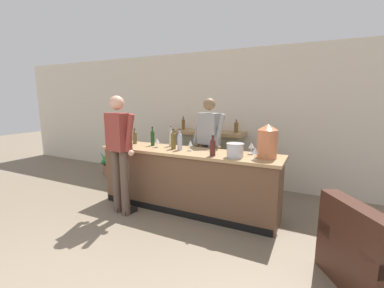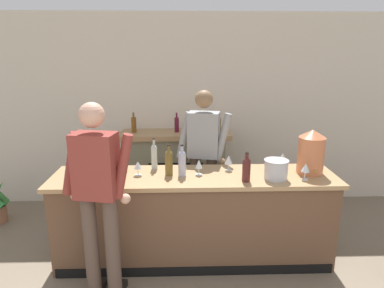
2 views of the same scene
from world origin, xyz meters
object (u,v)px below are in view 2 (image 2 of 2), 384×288
fireplace_stone (176,169)px  copper_dispenser (311,151)px  person_bartender (203,157)px  wine_glass_by_dispenser (199,165)px  person_customer (98,196)px  wine_glass_front_left (229,160)px  wine_bottle_burgundy_dark (182,162)px  wine_bottle_cabernet_heavy (169,161)px  wine_bottle_merlot_tall (246,168)px  wine_bottle_rose_blush (154,156)px  ice_bucket_steel (276,169)px  wine_bottle_port_short (86,161)px  wine_bottle_chardonnay_pale (123,159)px  wine_glass_mid_counter (306,168)px  wine_glass_back_row (138,166)px  wine_glass_front_right (283,158)px

fireplace_stone → copper_dispenser: bearing=-42.7°
person_bartender → wine_glass_by_dispenser: bearing=-98.5°
person_customer → wine_glass_front_left: 1.43m
fireplace_stone → wine_bottle_burgundy_dark: fireplace_stone is taller
wine_bottle_cabernet_heavy → wine_bottle_merlot_tall: (0.77, -0.20, -0.01)m
person_bartender → wine_bottle_rose_blush: bearing=-147.9°
ice_bucket_steel → wine_bottle_port_short: wine_bottle_port_short is taller
copper_dispenser → wine_bottle_chardonnay_pale: (-1.96, 0.09, -0.09)m
person_customer → wine_glass_mid_counter: 2.00m
wine_bottle_cabernet_heavy → wine_glass_front_left: wine_bottle_cabernet_heavy is taller
copper_dispenser → wine_bottle_merlot_tall: bearing=-162.9°
wine_bottle_rose_blush → wine_bottle_merlot_tall: size_ratio=1.16×
copper_dispenser → ice_bucket_steel: (-0.40, -0.16, -0.14)m
person_customer → wine_glass_back_row: 0.67m
copper_dispenser → wine_bottle_cabernet_heavy: copper_dispenser is taller
copper_dispenser → wine_glass_mid_counter: bearing=-121.3°
fireplace_stone → wine_glass_back_row: bearing=-105.4°
person_bartender → wine_glass_by_dispenser: (-0.08, -0.55, 0.09)m
wine_bottle_merlot_tall → wine_glass_back_row: wine_bottle_merlot_tall is taller
wine_glass_front_right → wine_bottle_cabernet_heavy: bearing=-172.5°
wine_bottle_chardonnay_pale → wine_glass_front_right: wine_bottle_chardonnay_pale is taller
wine_bottle_chardonnay_pale → wine_glass_by_dispenser: wine_bottle_chardonnay_pale is taller
wine_glass_mid_counter → wine_glass_front_right: size_ratio=0.99×
person_customer → wine_glass_back_row: (0.27, 0.62, 0.06)m
wine_bottle_burgundy_dark → wine_bottle_chardonnay_pale: (-0.62, 0.14, -0.00)m
fireplace_stone → wine_glass_mid_counter: bearing=-49.1°
fireplace_stone → wine_bottle_port_short: (-0.94, -1.21, 0.52)m
person_bartender → wine_bottle_rose_blush: person_bartender is taller
wine_glass_front_left → copper_dispenser: bearing=-6.9°
wine_bottle_port_short → wine_glass_front_right: wine_bottle_port_short is taller
wine_glass_by_dispenser → wine_bottle_burgundy_dark: bearing=-171.2°
ice_bucket_steel → wine_bottle_cabernet_heavy: size_ratio=0.75×
wine_bottle_port_short → wine_glass_by_dispenser: size_ratio=1.67×
wine_glass_mid_counter → fireplace_stone: bearing=130.9°
wine_bottle_burgundy_dark → wine_glass_back_row: 0.46m
fireplace_stone → wine_glass_by_dispenser: bearing=-79.0°
wine_bottle_merlot_tall → wine_glass_by_dispenser: (-0.46, 0.20, -0.02)m
wine_bottle_chardonnay_pale → wine_bottle_merlot_tall: bearing=-13.9°
person_bartender → copper_dispenser: (1.09, -0.53, 0.21)m
wine_glass_front_left → wine_bottle_burgundy_dark: bearing=-163.3°
fireplace_stone → person_customer: (-0.64, -1.96, 0.44)m
copper_dispenser → wine_bottle_merlot_tall: (-0.71, -0.22, -0.10)m
wine_glass_front_left → wine_glass_by_dispenser: wine_glass_front_left is taller
ice_bucket_steel → wine_bottle_rose_blush: 1.29m
wine_bottle_cabernet_heavy → wine_bottle_port_short: bearing=172.1°
wine_bottle_merlot_tall → wine_bottle_chardonnay_pale: bearing=166.1°
wine_bottle_burgundy_dark → wine_glass_mid_counter: 1.24m
wine_bottle_merlot_tall → wine_glass_mid_counter: bearing=2.5°
copper_dispenser → wine_bottle_rose_blush: copper_dispenser is taller
copper_dispenser → wine_glass_back_row: bearing=-179.4°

